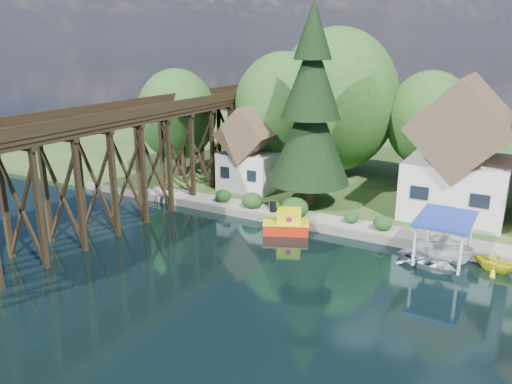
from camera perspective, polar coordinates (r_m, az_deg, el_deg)
ground at (r=31.14m, az=4.17°, el=-9.71°), size 140.00×140.00×0.00m
bank at (r=62.03m, az=17.53°, el=3.31°), size 140.00×52.00×0.50m
seawall at (r=36.83m, az=15.18°, el=-5.44°), size 60.00×0.40×0.62m
promenade at (r=37.59m, az=18.65°, el=-4.93°), size 50.00×2.60×0.06m
trestle_bridge at (r=41.98m, az=-12.82°, el=4.65°), size 4.12×44.18×9.30m
house_left at (r=42.56m, az=22.26°, el=3.69°), size 7.64×8.64×11.02m
shed at (r=46.89m, az=-0.49°, el=4.41°), size 5.09×5.40×7.85m
bg_trees at (r=48.28m, az=16.25°, el=8.28°), size 49.90×13.30×10.57m
shrubs at (r=40.25m, az=3.81°, el=-1.56°), size 15.76×2.47×1.70m
conifer at (r=41.07m, az=6.29°, el=9.19°), size 6.76×6.76×16.64m
tugboat at (r=37.71m, az=3.53°, el=-3.62°), size 3.91×3.12×2.49m
boat_white_a at (r=34.19m, az=18.96°, el=-7.35°), size 4.87×4.28×0.84m
boat_canopy at (r=34.75m, az=20.59°, el=-5.48°), size 3.95×4.94×3.12m
boat_yellow at (r=35.04m, az=25.79°, el=-7.01°), size 3.21×2.92×1.46m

